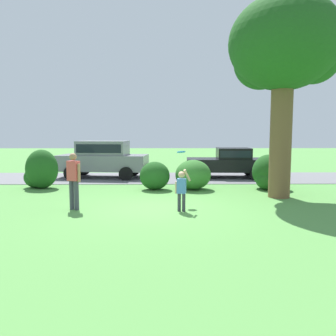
% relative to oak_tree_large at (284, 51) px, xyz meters
% --- Properties ---
extents(ground_plane, '(80.00, 80.00, 0.00)m').
position_rel_oak_tree_large_xyz_m(ground_plane, '(-4.48, -1.82, -5.24)').
color(ground_plane, '#518E42').
extents(driveway_strip, '(28.00, 4.40, 0.02)m').
position_rel_oak_tree_large_xyz_m(driveway_strip, '(-4.48, 5.14, -5.23)').
color(driveway_strip, slate).
rests_on(driveway_strip, ground).
extents(oak_tree_large, '(3.93, 3.87, 7.12)m').
position_rel_oak_tree_large_xyz_m(oak_tree_large, '(0.00, 0.00, 0.00)').
color(oak_tree_large, brown).
rests_on(oak_tree_large, ground).
extents(shrub_near_tree, '(1.51, 1.26, 1.64)m').
position_rel_oak_tree_large_xyz_m(shrub_near_tree, '(-9.48, 2.02, -4.52)').
color(shrub_near_tree, '#1E511C').
rests_on(shrub_near_tree, ground).
extents(shrub_centre_left, '(1.24, 1.09, 1.16)m').
position_rel_oak_tree_large_xyz_m(shrub_centre_left, '(-4.62, 1.56, -4.66)').
color(shrub_centre_left, '#1E511C').
rests_on(shrub_centre_left, ground).
extents(shrub_centre, '(1.47, 1.43, 1.23)m').
position_rel_oak_tree_large_xyz_m(shrub_centre, '(-3.03, 1.61, -4.63)').
color(shrub_centre, '#33702B').
rests_on(shrub_centre, ground).
extents(shrub_centre_right, '(1.37, 1.41, 1.44)m').
position_rel_oak_tree_large_xyz_m(shrub_centre_right, '(0.12, 1.68, -4.58)').
color(shrub_centre_right, '#1E511C').
rests_on(shrub_centre_right, ground).
extents(parked_sedan, '(4.50, 2.29, 1.56)m').
position_rel_oak_tree_large_xyz_m(parked_sedan, '(-0.84, 5.24, -4.40)').
color(parked_sedan, black).
rests_on(parked_sedan, ground).
extents(parked_suv, '(4.86, 2.46, 1.92)m').
position_rel_oak_tree_large_xyz_m(parked_suv, '(-7.39, 5.25, -4.17)').
color(parked_suv, gray).
rests_on(parked_suv, ground).
extents(child_thrower, '(0.47, 0.22, 1.29)m').
position_rel_oak_tree_large_xyz_m(child_thrower, '(-3.72, -2.33, -4.53)').
color(child_thrower, '#383842').
rests_on(child_thrower, ground).
extents(frisbee, '(0.28, 0.28, 0.10)m').
position_rel_oak_tree_large_xyz_m(frisbee, '(-3.68, -1.17, -3.52)').
color(frisbee, '#337FDB').
extents(adult_onlooker, '(0.47, 0.37, 1.74)m').
position_rel_oak_tree_large_xyz_m(adult_onlooker, '(-7.00, -2.04, -4.26)').
color(adult_onlooker, '#3F3F4C').
rests_on(adult_onlooker, ground).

